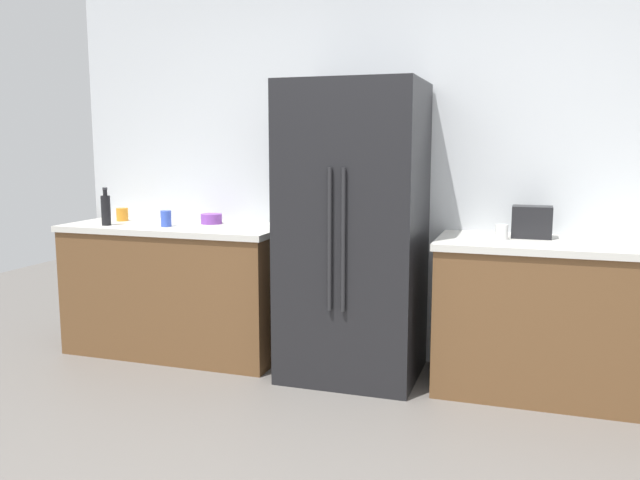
% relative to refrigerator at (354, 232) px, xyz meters
% --- Properties ---
extents(kitchen_back_panel, '(4.77, 0.10, 3.06)m').
position_rel_refrigerator_xyz_m(kitchen_back_panel, '(0.23, 0.42, 0.63)').
color(kitchen_back_panel, silver).
rests_on(kitchen_back_panel, ground_plane).
extents(counter_left, '(1.52, 0.65, 0.89)m').
position_rel_refrigerator_xyz_m(counter_left, '(-1.27, 0.05, -0.46)').
color(counter_left, brown).
rests_on(counter_left, ground_plane).
extents(counter_right, '(1.60, 0.65, 0.89)m').
position_rel_refrigerator_xyz_m(counter_right, '(1.31, 0.05, -0.46)').
color(counter_right, brown).
rests_on(counter_right, ground_plane).
extents(refrigerator, '(0.82, 0.72, 1.81)m').
position_rel_refrigerator_xyz_m(refrigerator, '(0.00, 0.00, 0.00)').
color(refrigerator, black).
rests_on(refrigerator, ground_plane).
extents(toaster, '(0.23, 0.15, 0.19)m').
position_rel_refrigerator_xyz_m(toaster, '(1.04, 0.16, 0.08)').
color(toaster, black).
rests_on(toaster, counter_right).
extents(bottle_a, '(0.06, 0.06, 0.26)m').
position_rel_refrigerator_xyz_m(bottle_a, '(-1.70, -0.12, 0.10)').
color(bottle_a, black).
rests_on(bottle_a, counter_left).
extents(cup_a, '(0.07, 0.07, 0.09)m').
position_rel_refrigerator_xyz_m(cup_a, '(0.88, 0.04, 0.03)').
color(cup_a, white).
rests_on(cup_a, counter_right).
extents(cup_b, '(0.08, 0.08, 0.09)m').
position_rel_refrigerator_xyz_m(cup_b, '(-1.76, 0.13, 0.04)').
color(cup_b, orange).
rests_on(cup_b, counter_left).
extents(cup_c, '(0.07, 0.07, 0.11)m').
position_rel_refrigerator_xyz_m(cup_c, '(-1.28, -0.05, 0.04)').
color(cup_c, blue).
rests_on(cup_c, counter_left).
extents(bowl_a, '(0.15, 0.15, 0.07)m').
position_rel_refrigerator_xyz_m(bowl_a, '(-1.07, 0.18, 0.02)').
color(bowl_a, purple).
rests_on(bowl_a, counter_left).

